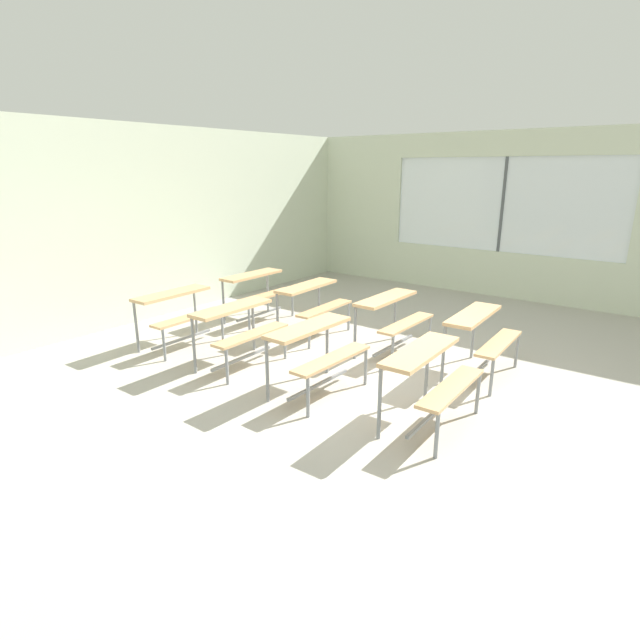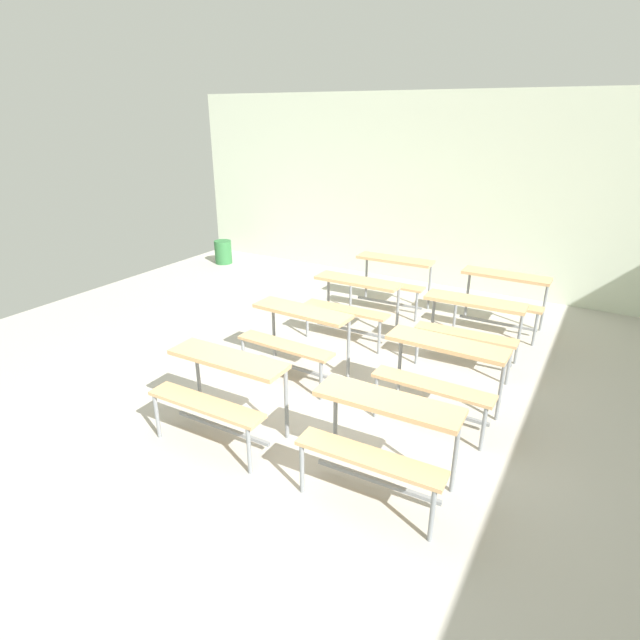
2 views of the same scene
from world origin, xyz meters
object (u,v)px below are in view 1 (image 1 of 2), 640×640
object	(u,v)px
desk_bench_r1c0	(317,343)
desk_bench_r2c1	(313,298)
desk_bench_r3c0	(178,306)
desk_bench_r0c1	(482,329)
desk_bench_r1c1	(393,311)
desk_bench_r0c0	(431,370)
desk_bench_r2c0	(239,322)
desk_bench_r3c1	(257,286)

from	to	relation	value
desk_bench_r1c0	desk_bench_r2c1	distance (m)	1.96
desk_bench_r3c0	desk_bench_r0c1	bearing A→B (deg)	-69.55
desk_bench_r1c1	desk_bench_r2c1	size ratio (longest dim) A/B	0.99
desk_bench_r0c0	desk_bench_r2c0	size ratio (longest dim) A/B	1.01
desk_bench_r0c0	desk_bench_r1c1	size ratio (longest dim) A/B	1.00
desk_bench_r0c0	desk_bench_r2c1	size ratio (longest dim) A/B	0.99
desk_bench_r0c1	desk_bench_r2c0	xyz separation A→B (m)	(-1.48, 2.46, 0.00)
desk_bench_r0c0	desk_bench_r3c0	xyz separation A→B (m)	(0.01, 3.70, 0.00)
desk_bench_r0c1	desk_bench_r2c1	xyz separation A→B (m)	(-0.01, 2.47, 0.00)
desk_bench_r0c0	desk_bench_r1c0	world-z (taller)	same
desk_bench_r1c1	desk_bench_r3c1	xyz separation A→B (m)	(0.02, 2.45, 0.00)
desk_bench_r1c0	desk_bench_r2c1	bearing A→B (deg)	40.94
desk_bench_r1c1	desk_bench_r3c0	distance (m)	2.88
desk_bench_r2c1	desk_bench_r1c1	bearing A→B (deg)	-88.70
desk_bench_r1c0	desk_bench_r3c1	world-z (taller)	same
desk_bench_r1c1	desk_bench_r3c0	size ratio (longest dim) A/B	0.99
desk_bench_r0c0	desk_bench_r0c1	size ratio (longest dim) A/B	0.99
desk_bench_r1c0	desk_bench_r1c1	bearing A→B (deg)	0.79
desk_bench_r0c0	desk_bench_r0c1	xyz separation A→B (m)	(1.47, 0.05, 0.00)
desk_bench_r1c0	desk_bench_r3c0	distance (m)	2.41
desk_bench_r0c0	desk_bench_r1c1	world-z (taller)	same
desk_bench_r3c0	desk_bench_r1c0	bearing A→B (deg)	-93.09
desk_bench_r1c0	desk_bench_r3c0	xyz separation A→B (m)	(0.07, 2.41, 0.00)
desk_bench_r0c0	desk_bench_r2c0	world-z (taller)	same
desk_bench_r0c0	desk_bench_r3c1	size ratio (longest dim) A/B	1.01
desk_bench_r0c1	desk_bench_r1c0	bearing A→B (deg)	139.31
desk_bench_r2c1	desk_bench_r3c0	xyz separation A→B (m)	(-1.46, 1.18, 0.00)
desk_bench_r0c1	desk_bench_r1c1	world-z (taller)	same
desk_bench_r2c1	desk_bench_r3c0	bearing A→B (deg)	139.36
desk_bench_r1c0	desk_bench_r0c0	bearing A→B (deg)	-85.37
desk_bench_r0c1	desk_bench_r3c1	size ratio (longest dim) A/B	1.01
desk_bench_r0c0	desk_bench_r3c1	distance (m)	4.02
desk_bench_r0c1	desk_bench_r2c1	size ratio (longest dim) A/B	1.00
desk_bench_r1c0	desk_bench_r2c1	world-z (taller)	same
desk_bench_r0c0	desk_bench_r3c1	xyz separation A→B (m)	(1.55, 3.71, 0.00)
desk_bench_r1c0	desk_bench_r3c1	xyz separation A→B (m)	(1.61, 2.42, 0.00)
desk_bench_r2c1	desk_bench_r3c1	world-z (taller)	same
desk_bench_r2c0	desk_bench_r3c0	world-z (taller)	same
desk_bench_r2c0	desk_bench_r3c0	size ratio (longest dim) A/B	0.99
desk_bench_r1c1	desk_bench_r3c0	bearing A→B (deg)	122.90
desk_bench_r1c1	desk_bench_r3c0	xyz separation A→B (m)	(-1.53, 2.44, 0.00)
desk_bench_r1c1	desk_bench_r3c1	size ratio (longest dim) A/B	1.01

